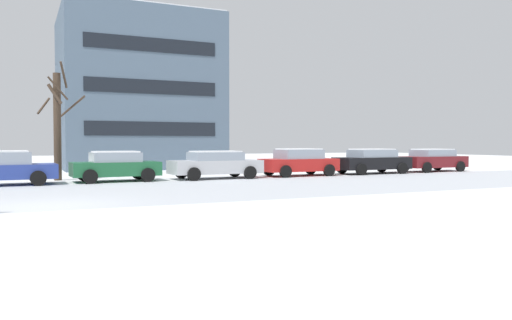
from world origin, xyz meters
TOP-DOWN VIEW (x-y plane):
  - ground_plane at (0.00, 0.00)m, footprint 120.00×120.00m
  - road_surface at (0.00, 3.33)m, footprint 80.00×8.66m
  - parked_car_green at (3.35, 8.72)m, footprint 3.97×2.16m
  - parked_car_silver at (8.18, 8.51)m, footprint 4.57×2.19m
  - parked_car_red at (13.00, 8.63)m, footprint 4.19×2.14m
  - parked_car_black at (17.83, 8.57)m, footprint 4.59×2.11m
  - parked_car_maroon at (22.65, 8.81)m, footprint 4.35×2.17m
  - tree_far_mid at (0.99, 10.64)m, footprint 2.22×1.82m
  - building_far_right at (7.11, 21.94)m, footprint 10.59×9.45m

SIDE VIEW (x-z plane):
  - ground_plane at x=0.00m, z-range 0.00..0.00m
  - road_surface at x=0.00m, z-range 0.00..0.00m
  - parked_car_silver at x=8.18m, z-range 0.03..1.41m
  - parked_car_green at x=3.35m, z-range 0.02..1.43m
  - parked_car_maroon at x=22.65m, z-range 0.03..1.44m
  - parked_car_black at x=17.83m, z-range 0.02..1.47m
  - parked_car_red at x=13.00m, z-range 0.01..1.50m
  - tree_far_mid at x=0.99m, z-range -0.08..5.53m
  - building_far_right at x=7.11m, z-range 0.00..10.84m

